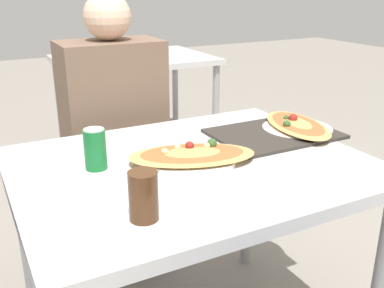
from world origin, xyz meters
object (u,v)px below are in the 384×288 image
object	(u,v)px
person_seated	(114,116)
pizza_main	(192,156)
chair_far_seated	(110,156)
drink_glass	(143,196)
pizza_second	(297,126)
dining_table	(192,186)
soda_can	(95,149)

from	to	relation	value
person_seated	pizza_main	size ratio (longest dim) A/B	2.83
chair_far_seated	drink_glass	bearing A→B (deg)	77.50
person_seated	pizza_second	bearing A→B (deg)	133.91
dining_table	pizza_main	xyz separation A→B (m)	(-0.00, 0.00, 0.10)
person_seated	dining_table	bearing A→B (deg)	93.62
drink_glass	dining_table	bearing A→B (deg)	44.41
pizza_second	dining_table	bearing A→B (deg)	-169.61
chair_far_seated	soda_can	distance (m)	0.76
dining_table	pizza_second	world-z (taller)	pizza_second
chair_far_seated	pizza_second	xyz separation A→B (m)	(0.53, -0.66, 0.26)
person_seated	soda_can	xyz separation A→B (m)	(-0.24, -0.55, 0.08)
dining_table	drink_glass	xyz separation A→B (m)	(-0.26, -0.26, 0.14)
pizza_main	drink_glass	xyz separation A→B (m)	(-0.26, -0.26, 0.04)
person_seated	soda_can	bearing A→B (deg)	66.68
chair_far_seated	soda_can	world-z (taller)	chair_far_seated
person_seated	soda_can	distance (m)	0.60
soda_can	drink_glass	bearing A→B (deg)	-87.78
dining_table	chair_far_seated	xyz separation A→B (m)	(-0.04, 0.75, -0.16)
soda_can	drink_glass	distance (m)	0.35
chair_far_seated	person_seated	distance (m)	0.25
chair_far_seated	pizza_second	bearing A→B (deg)	128.76
pizza_main	pizza_second	xyz separation A→B (m)	(0.49, 0.09, -0.00)
chair_far_seated	pizza_main	xyz separation A→B (m)	(0.04, -0.75, 0.26)
soda_can	person_seated	bearing A→B (deg)	66.68
drink_glass	pizza_main	bearing A→B (deg)	44.91
pizza_main	drink_glass	size ratio (longest dim) A/B	3.62
chair_far_seated	person_seated	size ratio (longest dim) A/B	0.71
chair_far_seated	drink_glass	size ratio (longest dim) A/B	7.24
pizza_second	chair_far_seated	bearing A→B (deg)	128.76
dining_table	drink_glass	distance (m)	0.40
chair_far_seated	pizza_second	distance (m)	0.89
dining_table	drink_glass	bearing A→B (deg)	-135.59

